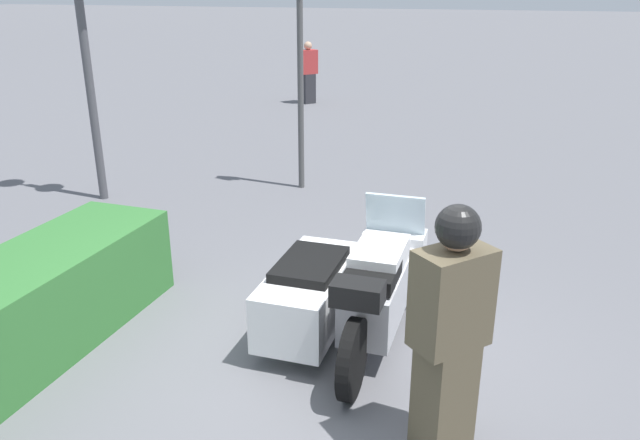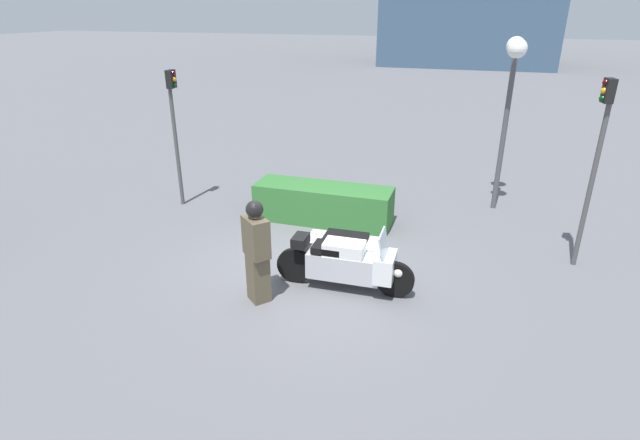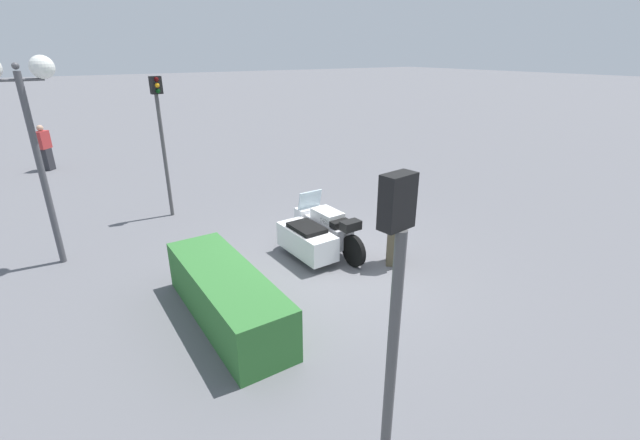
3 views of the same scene
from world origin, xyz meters
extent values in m
plane|color=slate|center=(0.00, 0.00, 0.00)|extent=(160.00, 160.00, 0.00)
cylinder|color=black|center=(1.67, -0.34, 0.32)|extent=(0.65, 0.12, 0.64)
cylinder|color=black|center=(-0.10, -0.39, 0.32)|extent=(0.65, 0.12, 0.64)
cylinder|color=black|center=(0.60, 0.23, 0.25)|extent=(0.51, 0.11, 0.50)
cube|color=#B7B7BC|center=(0.78, -0.36, 0.45)|extent=(1.26, 0.46, 0.45)
cube|color=white|center=(0.78, -0.36, 0.78)|extent=(0.69, 0.43, 0.24)
cube|color=black|center=(0.50, -0.37, 0.76)|extent=(0.51, 0.42, 0.12)
cube|color=white|center=(1.49, -0.35, 0.54)|extent=(0.33, 0.59, 0.44)
cube|color=silver|center=(1.44, -0.35, 0.96)|extent=(0.13, 0.56, 0.40)
sphere|color=white|center=(1.72, -0.34, 0.47)|extent=(0.18, 0.18, 0.18)
cube|color=white|center=(0.65, 0.23, 0.40)|extent=(1.43, 0.64, 0.50)
sphere|color=white|center=(1.25, 0.24, 0.43)|extent=(0.48, 0.47, 0.47)
cube|color=black|center=(0.65, 0.23, 0.69)|extent=(0.79, 0.53, 0.09)
cube|color=black|center=(0.01, -0.38, 0.83)|extent=(0.25, 0.39, 0.18)
cube|color=brown|center=(-0.47, -1.12, 0.41)|extent=(0.45, 0.44, 0.83)
cube|color=brown|center=(-0.47, -1.12, 1.15)|extent=(0.56, 0.54, 0.65)
sphere|color=tan|center=(-0.47, -1.12, 1.59)|extent=(0.22, 0.22, 0.22)
sphere|color=black|center=(-0.47, -1.12, 1.63)|extent=(0.28, 0.28, 0.28)
cube|color=#337033|center=(-0.45, 2.39, 0.42)|extent=(3.10, 0.93, 0.84)
cylinder|color=#4C4C51|center=(3.27, 4.44, 1.84)|extent=(0.12, 0.12, 3.67)
cylinder|color=#4C4C4C|center=(4.74, 1.84, 1.52)|extent=(0.09, 0.09, 3.05)
cube|color=#2D2D33|center=(11.73, 4.26, 0.39)|extent=(0.42, 0.41, 0.77)
cube|color=#B23333|center=(11.73, 4.26, 1.08)|extent=(0.52, 0.50, 0.61)
sphere|color=tan|center=(11.73, 4.26, 1.49)|extent=(0.21, 0.21, 0.21)
camera|label=1|loc=(-4.01, -1.47, 2.99)|focal=35.00mm
camera|label=2|loc=(2.69, -7.66, 4.53)|focal=28.00mm
camera|label=3|loc=(-6.09, 4.34, 4.00)|focal=24.00mm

